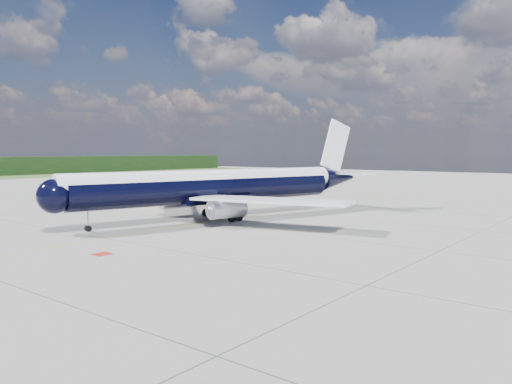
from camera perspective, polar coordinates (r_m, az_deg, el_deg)
ground at (r=80.16m, az=4.07°, el=-1.90°), size 320.00×320.00×0.00m
taxiway_centerline at (r=76.11m, az=1.95°, el=-2.23°), size 0.16×160.00×0.01m
red_marking at (r=46.84m, az=-17.21°, el=-6.80°), size 1.60×1.60×0.01m
main_airliner at (r=67.59m, az=-4.03°, el=0.67°), size 39.40×48.80×14.33m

